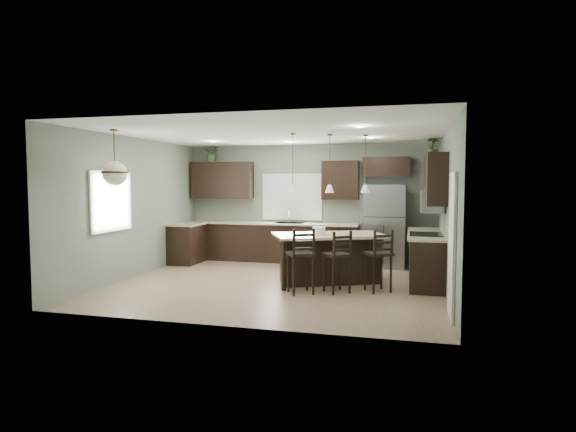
# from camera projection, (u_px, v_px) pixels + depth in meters

# --- Properties ---
(ground) EXTENTS (6.00, 6.00, 0.00)m
(ground) POSITION_uv_depth(u_px,v_px,m) (278.00, 284.00, 9.03)
(ground) COLOR #9E8466
(ground) RESTS_ON ground
(pantry_door) EXTENTS (0.04, 0.82, 2.04)m
(pantry_door) POSITION_uv_depth(u_px,v_px,m) (452.00, 245.00, 6.71)
(pantry_door) COLOR white
(pantry_door) RESTS_ON ground
(window_back) EXTENTS (1.35, 0.02, 1.00)m
(window_back) POSITION_uv_depth(u_px,v_px,m) (292.00, 197.00, 11.66)
(window_back) COLOR white
(window_back) RESTS_ON room_shell
(window_left) EXTENTS (0.02, 1.10, 1.00)m
(window_left) POSITION_uv_depth(u_px,v_px,m) (111.00, 201.00, 8.89)
(window_left) COLOR white
(window_left) RESTS_ON room_shell
(left_return_cabs) EXTENTS (0.60, 0.90, 0.90)m
(left_return_cabs) POSITION_uv_depth(u_px,v_px,m) (187.00, 244.00, 11.31)
(left_return_cabs) COLOR black
(left_return_cabs) RESTS_ON ground
(left_return_countertop) EXTENTS (0.66, 0.96, 0.04)m
(left_return_countertop) POSITION_uv_depth(u_px,v_px,m) (187.00, 224.00, 11.27)
(left_return_countertop) COLOR beige
(left_return_countertop) RESTS_ON left_return_cabs
(back_lower_cabs) EXTENTS (4.20, 0.60, 0.90)m
(back_lower_cabs) POSITION_uv_depth(u_px,v_px,m) (271.00, 243.00, 11.57)
(back_lower_cabs) COLOR black
(back_lower_cabs) RESTS_ON ground
(back_countertop) EXTENTS (4.20, 0.66, 0.04)m
(back_countertop) POSITION_uv_depth(u_px,v_px,m) (271.00, 223.00, 11.52)
(back_countertop) COLOR beige
(back_countertop) RESTS_ON back_lower_cabs
(sink_inset) EXTENTS (0.70, 0.45, 0.01)m
(sink_inset) POSITION_uv_depth(u_px,v_px,m) (289.00, 223.00, 11.41)
(sink_inset) COLOR gray
(sink_inset) RESTS_ON back_countertop
(faucet) EXTENTS (0.02, 0.02, 0.28)m
(faucet) POSITION_uv_depth(u_px,v_px,m) (289.00, 217.00, 11.37)
(faucet) COLOR silver
(faucet) RESTS_ON back_countertop
(back_upper_left) EXTENTS (1.55, 0.34, 0.90)m
(back_upper_left) POSITION_uv_depth(u_px,v_px,m) (222.00, 180.00, 11.92)
(back_upper_left) COLOR black
(back_upper_left) RESTS_ON room_shell
(back_upper_right) EXTENTS (0.85, 0.34, 0.90)m
(back_upper_right) POSITION_uv_depth(u_px,v_px,m) (341.00, 180.00, 11.18)
(back_upper_right) COLOR black
(back_upper_right) RESTS_ON room_shell
(fridge_header) EXTENTS (1.05, 0.34, 0.45)m
(fridge_header) POSITION_uv_depth(u_px,v_px,m) (387.00, 167.00, 10.90)
(fridge_header) COLOR black
(fridge_header) RESTS_ON room_shell
(right_lower_cabs) EXTENTS (0.60, 2.35, 0.90)m
(right_lower_cabs) POSITION_uv_depth(u_px,v_px,m) (426.00, 258.00, 9.17)
(right_lower_cabs) COLOR black
(right_lower_cabs) RESTS_ON ground
(right_countertop) EXTENTS (0.66, 2.35, 0.04)m
(right_countertop) POSITION_uv_depth(u_px,v_px,m) (425.00, 234.00, 9.14)
(right_countertop) COLOR beige
(right_countertop) RESTS_ON right_lower_cabs
(cooktop) EXTENTS (0.58, 0.75, 0.02)m
(cooktop) POSITION_uv_depth(u_px,v_px,m) (426.00, 234.00, 8.87)
(cooktop) COLOR black
(cooktop) RESTS_ON right_countertop
(wall_oven_front) EXTENTS (0.01, 0.72, 0.60)m
(wall_oven_front) POSITION_uv_depth(u_px,v_px,m) (409.00, 260.00, 8.98)
(wall_oven_front) COLOR gray
(wall_oven_front) RESTS_ON right_lower_cabs
(right_upper_cabs) EXTENTS (0.34, 2.35, 0.90)m
(right_upper_cabs) POSITION_uv_depth(u_px,v_px,m) (435.00, 180.00, 9.03)
(right_upper_cabs) COLOR black
(right_upper_cabs) RESTS_ON room_shell
(microwave) EXTENTS (0.40, 0.75, 0.40)m
(microwave) POSITION_uv_depth(u_px,v_px,m) (432.00, 201.00, 8.80)
(microwave) COLOR gray
(microwave) RESTS_ON right_upper_cabs
(refrigerator) EXTENTS (0.90, 0.74, 1.85)m
(refrigerator) POSITION_uv_depth(u_px,v_px,m) (385.00, 226.00, 10.76)
(refrigerator) COLOR #9898A0
(refrigerator) RESTS_ON ground
(kitchen_island) EXTENTS (2.35, 1.90, 0.92)m
(kitchen_island) POSITION_uv_depth(u_px,v_px,m) (329.00, 258.00, 9.10)
(kitchen_island) COLOR black
(kitchen_island) RESTS_ON ground
(serving_dish) EXTENTS (0.24, 0.24, 0.14)m
(serving_dish) POSITION_uv_depth(u_px,v_px,m) (319.00, 231.00, 9.03)
(serving_dish) COLOR silver
(serving_dish) RESTS_ON kitchen_island
(bar_stool_left) EXTENTS (0.57, 0.57, 1.13)m
(bar_stool_left) POSITION_uv_depth(u_px,v_px,m) (301.00, 261.00, 8.17)
(bar_stool_left) COLOR black
(bar_stool_left) RESTS_ON ground
(bar_stool_center) EXTENTS (0.56, 0.56, 1.08)m
(bar_stool_center) POSITION_uv_depth(u_px,v_px,m) (337.00, 262.00, 8.25)
(bar_stool_center) COLOR black
(bar_stool_center) RESTS_ON ground
(bar_stool_right) EXTENTS (0.56, 0.56, 1.09)m
(bar_stool_right) POSITION_uv_depth(u_px,v_px,m) (378.00, 261.00, 8.32)
(bar_stool_right) COLOR black
(bar_stool_right) RESTS_ON ground
(pendant_left) EXTENTS (0.17, 0.17, 1.10)m
(pendant_left) POSITION_uv_depth(u_px,v_px,m) (293.00, 163.00, 8.85)
(pendant_left) COLOR silver
(pendant_left) RESTS_ON room_shell
(pendant_center) EXTENTS (0.17, 0.17, 1.10)m
(pendant_center) POSITION_uv_depth(u_px,v_px,m) (330.00, 164.00, 8.97)
(pendant_center) COLOR silver
(pendant_center) RESTS_ON room_shell
(pendant_right) EXTENTS (0.17, 0.17, 1.10)m
(pendant_right) POSITION_uv_depth(u_px,v_px,m) (365.00, 164.00, 9.09)
(pendant_right) COLOR white
(pendant_right) RESTS_ON room_shell
(chandelier) EXTENTS (0.46, 0.46, 0.96)m
(chandelier) POSITION_uv_depth(u_px,v_px,m) (114.00, 158.00, 8.16)
(chandelier) COLOR #EEE8C3
(chandelier) RESTS_ON room_shell
(plant_back_left) EXTENTS (0.50, 0.46, 0.46)m
(plant_back_left) POSITION_uv_depth(u_px,v_px,m) (212.00, 153.00, 11.90)
(plant_back_left) COLOR #2D4E22
(plant_back_left) RESTS_ON back_upper_left
(plant_right_wall) EXTENTS (0.31, 0.31, 0.43)m
(plant_right_wall) POSITION_uv_depth(u_px,v_px,m) (432.00, 147.00, 9.83)
(plant_right_wall) COLOR #21481F
(plant_right_wall) RESTS_ON right_upper_cabs
(room_shell) EXTENTS (6.00, 6.00, 6.00)m
(room_shell) POSITION_uv_depth(u_px,v_px,m) (277.00, 193.00, 8.91)
(room_shell) COLOR slate
(room_shell) RESTS_ON ground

